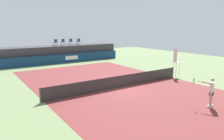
% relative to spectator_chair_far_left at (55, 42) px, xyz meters
% --- Properties ---
extents(ground_plane, '(48.00, 48.00, 0.00)m').
position_rel_spectator_chair_far_left_xyz_m(ground_plane, '(-0.27, -12.18, -2.69)').
color(ground_plane, '#6B7F51').
extents(court_inner, '(12.00, 22.00, 0.00)m').
position_rel_spectator_chair_far_left_xyz_m(court_inner, '(-0.27, -15.18, -2.69)').
color(court_inner, maroon).
rests_on(court_inner, ground).
extents(sponsor_wall, '(18.00, 0.22, 1.20)m').
position_rel_spectator_chair_far_left_xyz_m(sponsor_wall, '(-0.26, -1.68, -2.09)').
color(sponsor_wall, navy).
rests_on(sponsor_wall, ground).
extents(spectator_platform, '(18.00, 2.80, 2.20)m').
position_rel_spectator_chair_far_left_xyz_m(spectator_platform, '(-0.27, 0.12, -1.59)').
color(spectator_platform, '#38383D').
rests_on(spectator_platform, ground).
extents(spectator_chair_far_left, '(0.47, 0.47, 0.89)m').
position_rel_spectator_chair_far_left_xyz_m(spectator_chair_far_left, '(0.00, 0.00, 0.00)').
color(spectator_chair_far_left, '#2D3D56').
rests_on(spectator_chair_far_left, spectator_platform).
extents(spectator_chair_left, '(0.45, 0.45, 0.89)m').
position_rel_spectator_chair_far_left_xyz_m(spectator_chair_left, '(1.17, 0.32, 0.00)').
color(spectator_chair_left, '#2D3D56').
rests_on(spectator_chair_left, spectator_platform).
extents(spectator_chair_center, '(0.45, 0.45, 0.89)m').
position_rel_spectator_chair_far_left_xyz_m(spectator_chair_center, '(2.32, 0.33, 0.00)').
color(spectator_chair_center, '#2D3D56').
rests_on(spectator_chair_center, spectator_platform).
extents(spectator_chair_right, '(0.45, 0.45, 0.89)m').
position_rel_spectator_chair_far_left_xyz_m(spectator_chair_right, '(3.35, -0.09, 0.00)').
color(spectator_chair_right, '#2D3D56').
rests_on(spectator_chair_right, spectator_platform).
extents(umpire_chair, '(0.48, 0.48, 2.76)m').
position_rel_spectator_chair_far_left_xyz_m(umpire_chair, '(6.26, -15.17, -1.11)').
color(umpire_chair, white).
rests_on(umpire_chair, ground).
extents(tennis_net, '(12.40, 0.02, 0.95)m').
position_rel_spectator_chair_far_left_xyz_m(tennis_net, '(-0.27, -15.18, -2.22)').
color(tennis_net, '#2D2D2D').
rests_on(tennis_net, ground).
extents(net_post_near, '(0.10, 0.10, 1.00)m').
position_rel_spectator_chair_far_left_xyz_m(net_post_near, '(-6.47, -15.18, -2.19)').
color(net_post_near, '#4C4C51').
rests_on(net_post_near, ground).
extents(net_post_far, '(0.10, 0.10, 1.00)m').
position_rel_spectator_chair_far_left_xyz_m(net_post_far, '(5.93, -15.18, -2.19)').
color(net_post_far, '#4C4C51').
rests_on(net_post_far, ground).
extents(tennis_player, '(1.01, 1.07, 1.77)m').
position_rel_spectator_chair_far_left_xyz_m(tennis_player, '(1.67, -21.54, -1.73)').
color(tennis_player, white).
rests_on(tennis_player, court_inner).
extents(tennis_ball, '(0.07, 0.07, 0.07)m').
position_rel_spectator_chair_far_left_xyz_m(tennis_ball, '(0.83, -18.99, -2.66)').
color(tennis_ball, '#D8EA33').
rests_on(tennis_ball, court_inner).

